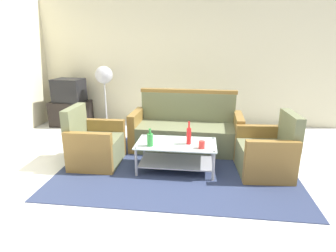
% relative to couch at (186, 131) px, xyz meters
% --- Properties ---
extents(ground_plane, '(14.00, 14.00, 0.00)m').
position_rel_couch_xyz_m(ground_plane, '(-0.05, -1.46, -0.32)').
color(ground_plane, white).
extents(wall_back, '(6.52, 0.12, 2.80)m').
position_rel_couch_xyz_m(wall_back, '(-0.05, 1.60, 1.08)').
color(wall_back, beige).
rests_on(wall_back, ground).
extents(rug, '(3.27, 2.30, 0.01)m').
position_rel_couch_xyz_m(rug, '(-0.08, -0.75, -0.31)').
color(rug, '#2D3856').
rests_on(rug, ground).
extents(couch, '(1.82, 0.79, 0.96)m').
position_rel_couch_xyz_m(couch, '(0.00, 0.00, 0.00)').
color(couch, '#6B704C').
rests_on(couch, rug).
extents(armchair_left, '(0.71, 0.77, 0.85)m').
position_rel_couch_xyz_m(armchair_left, '(-1.30, -0.77, -0.03)').
color(armchair_left, '#6B704C').
rests_on(armchair_left, rug).
extents(armchair_right, '(0.74, 0.80, 0.85)m').
position_rel_couch_xyz_m(armchair_right, '(1.15, -0.79, -0.03)').
color(armchair_right, '#6B704C').
rests_on(armchair_right, rug).
extents(coffee_table, '(1.10, 0.60, 0.40)m').
position_rel_couch_xyz_m(coffee_table, '(-0.09, -0.85, -0.04)').
color(coffee_table, silver).
rests_on(coffee_table, rug).
extents(bottle_green, '(0.08, 0.08, 0.24)m').
position_rel_couch_xyz_m(bottle_green, '(-0.42, -1.00, 0.19)').
color(bottle_green, '#2D8C38').
rests_on(bottle_green, coffee_table).
extents(bottle_red, '(0.06, 0.06, 0.32)m').
position_rel_couch_xyz_m(bottle_red, '(0.09, -0.87, 0.22)').
color(bottle_red, red).
rests_on(bottle_red, coffee_table).
extents(cup, '(0.08, 0.08, 0.10)m').
position_rel_couch_xyz_m(cup, '(0.26, -1.01, 0.14)').
color(cup, red).
rests_on(cup, coffee_table).
extents(tv_stand, '(0.80, 0.50, 0.52)m').
position_rel_couch_xyz_m(tv_stand, '(-2.55, 1.09, -0.06)').
color(tv_stand, black).
rests_on(tv_stand, ground).
extents(television, '(0.64, 0.49, 0.48)m').
position_rel_couch_xyz_m(television, '(-2.55, 1.09, 0.44)').
color(television, black).
rests_on(television, tv_stand).
extents(pedestal_fan, '(0.36, 0.36, 1.27)m').
position_rel_couch_xyz_m(pedestal_fan, '(-1.78, 1.14, 0.70)').
color(pedestal_fan, '#2D2D33').
rests_on(pedestal_fan, ground).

